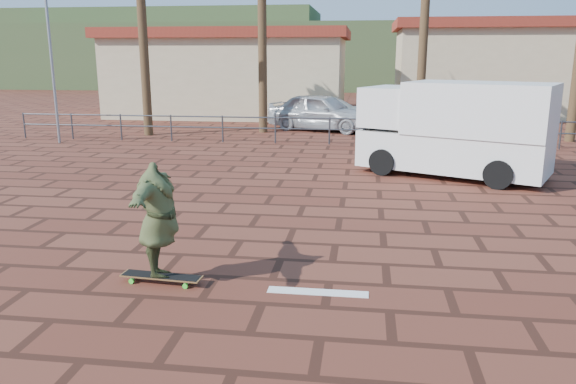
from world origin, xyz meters
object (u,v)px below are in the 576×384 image
Objects in this scene: skateboarder at (158,220)px; car_silver at (321,112)px; car_white at (328,113)px; longboard at (161,277)px; campervan at (456,127)px.

car_silver is (0.96, 17.07, -0.15)m from skateboarder.
skateboarder reaches higher than car_white.
longboard is 17.73m from car_white.
skateboarder is 0.44× the size of car_silver.
longboard is 0.85m from skateboarder.
skateboarder is at bearing -171.00° from car_white.
campervan is at bearing -134.45° from car_silver.
campervan reaches higher than skateboarder.
campervan is (5.24, 8.18, 1.22)m from longboard.
car_silver is at bearing 140.48° from campervan.
campervan is 1.12× the size of car_silver.
skateboarder is 0.49× the size of car_white.
car_silver is 0.67m from car_white.
skateboarder is (-0.00, 0.00, 0.85)m from longboard.
car_white is (1.23, 17.68, 0.59)m from longboard.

